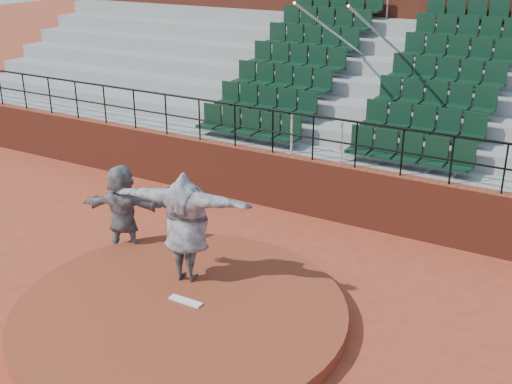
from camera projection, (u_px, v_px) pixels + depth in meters
ground at (181, 319)px, 10.62m from camera, size 90.00×90.00×0.00m
pitchers_mound at (181, 313)px, 10.57m from camera, size 5.50×5.50×0.25m
pitching_rubber at (186, 301)px, 10.64m from camera, size 0.60×0.15×0.03m
boundary_wall at (311, 187)px, 14.40m from camera, size 24.00×0.30×1.30m
wall_railing at (313, 128)px, 13.89m from camera, size 24.04×0.05×1.03m
seating_deck at (371, 116)px, 17.05m from camera, size 24.00×5.97×4.63m
press_box_facade at (422, 19)px, 19.44m from camera, size 24.00×3.00×7.10m
pitcher at (186, 226)px, 11.03m from camera, size 2.55×1.18×2.00m
fielder at (123, 210)px, 12.50m from camera, size 1.80×1.15×1.85m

